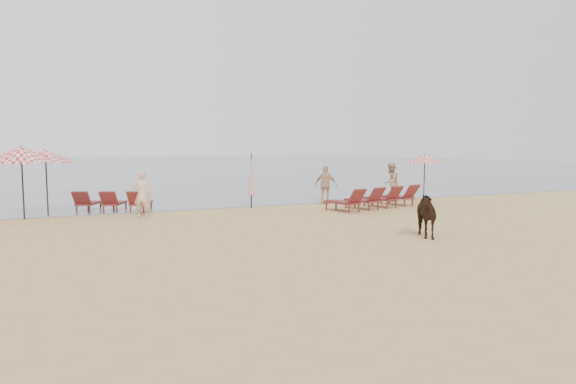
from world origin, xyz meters
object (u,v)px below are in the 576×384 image
object	(u,v)px
cow	(422,215)
lounger_cluster_right	(375,198)
umbrella_open_left_b	(21,153)
beachgoer_right_a	(391,182)
umbrella_open_right	(425,159)
umbrella_open_left_a	(46,156)
umbrella_closed_left	(251,179)
lounger_cluster_left	(113,202)
umbrella_closed_right	(251,174)
beachgoer_right_b	(326,185)
beachgoer_left	(142,194)

from	to	relation	value
cow	lounger_cluster_right	bearing A→B (deg)	90.19
umbrella_open_left_b	cow	size ratio (longest dim) A/B	1.79
beachgoer_right_a	umbrella_open_right	bearing A→B (deg)	79.23
cow	umbrella_open_left_a	bearing A→B (deg)	160.79
umbrella_closed_left	beachgoer_right_a	world-z (taller)	umbrella_closed_left
lounger_cluster_left	cow	size ratio (longest dim) A/B	2.04
umbrella_open_left_a	beachgoer_right_a	world-z (taller)	umbrella_open_left_a
umbrella_closed_right	umbrella_open_right	bearing A→B (deg)	-12.75
umbrella_open_left_a	beachgoer_right_a	bearing A→B (deg)	20.91
umbrella_closed_right	beachgoer_right_b	world-z (taller)	umbrella_closed_right
cow	beachgoer_right_a	world-z (taller)	beachgoer_right_a
lounger_cluster_right	beachgoer_left	bearing A→B (deg)	159.24
umbrella_closed_right	beachgoer_right_a	size ratio (longest dim) A/B	1.27
lounger_cluster_right	beachgoer_right_a	distance (m)	3.06
cow	beachgoer_right_b	size ratio (longest dim) A/B	0.87
lounger_cluster_right	cow	distance (m)	6.63
umbrella_open_right	beachgoer_right_a	bearing A→B (deg)	116.98
beachgoer_left	beachgoer_right_a	world-z (taller)	beachgoer_right_a
lounger_cluster_left	umbrella_closed_left	size ratio (longest dim) A/B	1.59
lounger_cluster_left	lounger_cluster_right	xyz separation A→B (m)	(10.40, -3.36, 0.04)
umbrella_open_right	umbrella_closed_left	size ratio (longest dim) A/B	1.18
umbrella_open_left_a	beachgoer_left	xyz separation A→B (m)	(3.23, -2.05, -1.39)
umbrella_closed_left	umbrella_open_right	bearing A→B (deg)	-19.25
umbrella_open_right	beachgoer_right_b	distance (m)	4.71
umbrella_open_left_a	lounger_cluster_left	bearing A→B (deg)	32.61
umbrella_open_left_a	lounger_cluster_right	bearing A→B (deg)	11.45
umbrella_open_right	beachgoer_right_b	size ratio (longest dim) A/B	1.31
umbrella_open_left_b	umbrella_closed_left	size ratio (longest dim) A/B	1.39
umbrella_open_left_a	umbrella_open_right	world-z (taller)	umbrella_open_left_a
umbrella_open_left_b	umbrella_closed_right	size ratio (longest dim) A/B	1.16
umbrella_open_left_b	lounger_cluster_left	bearing A→B (deg)	-7.56
lounger_cluster_right	umbrella_open_left_b	size ratio (longest dim) A/B	1.62
umbrella_open_left_a	beachgoer_right_a	size ratio (longest dim) A/B	1.35
lounger_cluster_right	beachgoer_left	world-z (taller)	beachgoer_left
umbrella_open_right	beachgoer_right_a	distance (m)	2.08
lounger_cluster_left	beachgoer_right_a	xyz separation A→B (m)	(12.66, -1.35, 0.52)
cow	umbrella_closed_left	bearing A→B (deg)	125.08
umbrella_open_left_a	umbrella_open_left_b	bearing A→B (deg)	-122.26
umbrella_closed_left	beachgoer_right_b	size ratio (longest dim) A/B	1.11
umbrella_closed_right	cow	world-z (taller)	umbrella_closed_right
lounger_cluster_left	cow	distance (m)	12.33
umbrella_closed_right	beachgoer_right_a	world-z (taller)	umbrella_closed_right
umbrella_closed_left	cow	distance (m)	9.46
beachgoer_right_a	umbrella_open_left_a	bearing A→B (deg)	-39.68
lounger_cluster_right	beachgoer_left	distance (m)	9.60
umbrella_open_left_a	beachgoer_right_b	world-z (taller)	umbrella_open_left_a
beachgoer_right_a	beachgoer_right_b	bearing A→B (deg)	-40.99
umbrella_open_right	beachgoer_left	xyz separation A→B (m)	(-12.52, 0.53, -1.22)
cow	lounger_cluster_left	bearing A→B (deg)	152.30
lounger_cluster_left	cow	world-z (taller)	cow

